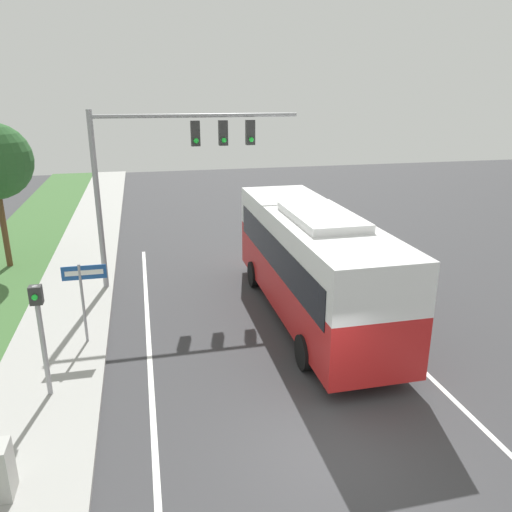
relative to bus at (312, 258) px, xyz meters
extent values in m
plane|color=#38383A|center=(-1.72, -6.51, -2.07)|extent=(80.00, 80.00, 0.00)
cube|color=#9E9E99|center=(-7.92, -6.51, -2.01)|extent=(2.80, 80.00, 0.12)
cube|color=silver|center=(-5.32, -6.51, -2.06)|extent=(0.14, 30.00, 0.01)
cube|color=silver|center=(1.88, -6.51, -2.06)|extent=(0.14, 30.00, 0.01)
cube|color=red|center=(0.00, 0.01, -0.79)|extent=(2.55, 10.04, 1.69)
cube|color=white|center=(0.00, 0.01, 0.75)|extent=(2.55, 10.04, 1.38)
cube|color=black|center=(0.00, 0.01, 0.27)|extent=(2.59, 9.24, 1.04)
cube|color=white|center=(0.00, -0.74, 1.56)|extent=(1.78, 3.51, 0.24)
cylinder|color=black|center=(-1.22, 3.12, -1.58)|extent=(0.28, 0.98, 0.98)
cylinder|color=black|center=(1.22, 3.12, -1.58)|extent=(0.28, 0.98, 0.98)
cylinder|color=black|center=(-1.22, -3.10, -1.58)|extent=(0.28, 0.98, 0.98)
cylinder|color=black|center=(1.22, -3.10, -1.58)|extent=(0.28, 0.98, 0.98)
cylinder|color=#939399|center=(-6.77, 4.05, 1.23)|extent=(0.20, 0.20, 6.61)
cylinder|color=#939399|center=(-3.07, 4.05, 4.29)|extent=(7.39, 0.14, 0.14)
cube|color=#2D2D2D|center=(-3.16, 4.05, 3.67)|extent=(0.32, 0.28, 0.90)
sphere|color=#1ED838|center=(-3.16, 3.87, 3.42)|extent=(0.18, 0.18, 0.18)
cube|color=#2D2D2D|center=(-2.15, 4.05, 3.67)|extent=(0.32, 0.28, 0.90)
sphere|color=#1ED838|center=(-2.15, 3.87, 3.42)|extent=(0.18, 0.18, 0.18)
cube|color=#2D2D2D|center=(-1.13, 4.05, 3.67)|extent=(0.32, 0.28, 0.90)
sphere|color=#1ED838|center=(-1.13, 3.87, 3.42)|extent=(0.18, 0.18, 0.18)
cylinder|color=#939399|center=(-7.74, -3.00, -0.59)|extent=(0.12, 0.12, 2.96)
cube|color=#2D2D2D|center=(-7.74, -3.00, 0.67)|extent=(0.28, 0.24, 0.44)
sphere|color=#1ED838|center=(-7.74, -3.15, 0.67)|extent=(0.14, 0.14, 0.14)
cylinder|color=#939399|center=(-7.09, -0.37, -0.80)|extent=(0.08, 0.08, 2.54)
cube|color=#19478C|center=(-6.96, -0.37, 0.21)|extent=(1.24, 0.03, 0.41)
cube|color=white|center=(-6.96, -0.39, 0.21)|extent=(1.05, 0.01, 0.14)
cylinder|color=brown|center=(-10.91, 7.50, -0.21)|extent=(0.24, 0.24, 3.51)
camera|label=1|loc=(-5.20, -14.45, 5.11)|focal=35.00mm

